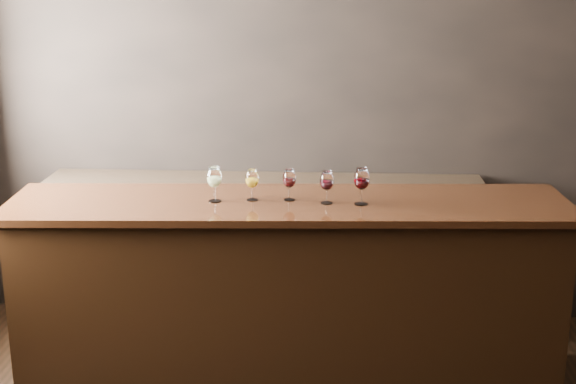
# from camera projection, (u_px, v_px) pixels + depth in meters

# --- Properties ---
(room_shell) EXTENTS (5.02, 4.52, 2.81)m
(room_shell) POSITION_uv_depth(u_px,v_px,m) (314.00, 104.00, 2.99)
(room_shell) COLOR black
(room_shell) RESTS_ON ground
(bar_counter) EXTENTS (2.98, 0.79, 1.03)m
(bar_counter) POSITION_uv_depth(u_px,v_px,m) (288.00, 296.00, 4.50)
(bar_counter) COLOR black
(bar_counter) RESTS_ON ground
(bar_top) EXTENTS (3.09, 0.87, 0.04)m
(bar_top) POSITION_uv_depth(u_px,v_px,m) (288.00, 204.00, 4.35)
(bar_top) COLOR black
(bar_top) RESTS_ON bar_counter
(back_bar_shelf) EXTENTS (2.77, 0.40, 1.00)m
(back_bar_shelf) POSITION_uv_depth(u_px,v_px,m) (264.00, 253.00, 5.21)
(back_bar_shelf) COLOR black
(back_bar_shelf) RESTS_ON ground
(glass_white) EXTENTS (0.08, 0.08, 0.19)m
(glass_white) POSITION_uv_depth(u_px,v_px,m) (214.00, 178.00, 4.31)
(glass_white) COLOR white
(glass_white) RESTS_ON bar_top
(glass_amber) EXTENTS (0.07, 0.07, 0.17)m
(glass_amber) POSITION_uv_depth(u_px,v_px,m) (252.00, 179.00, 4.33)
(glass_amber) COLOR white
(glass_amber) RESTS_ON bar_top
(glass_red_a) EXTENTS (0.07, 0.07, 0.17)m
(glass_red_a) POSITION_uv_depth(u_px,v_px,m) (289.00, 179.00, 4.34)
(glass_red_a) COLOR white
(glass_red_a) RESTS_ON bar_top
(glass_red_b) EXTENTS (0.08, 0.08, 0.18)m
(glass_red_b) POSITION_uv_depth(u_px,v_px,m) (327.00, 181.00, 4.27)
(glass_red_b) COLOR white
(glass_red_b) RESTS_ON bar_top
(glass_red_c) EXTENTS (0.09, 0.09, 0.20)m
(glass_red_c) POSITION_uv_depth(u_px,v_px,m) (362.00, 180.00, 4.25)
(glass_red_c) COLOR white
(glass_red_c) RESTS_ON bar_top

